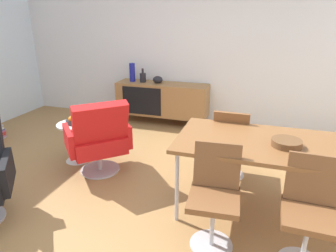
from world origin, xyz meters
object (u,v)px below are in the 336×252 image
wooden_bowl_on_table (286,143)px  side_table_round (76,138)px  vase_sculptural_dark (158,80)px  dining_chair_back_left (231,141)px  vase_cobalt (143,77)px  dining_chair_front_right (310,210)px  sideboard (162,99)px  dining_chair_front_left (215,193)px  lounge_chair_red (99,137)px  fruit_bowl (74,121)px  dining_table (265,146)px  vase_ceramic_small (132,72)px

wooden_bowl_on_table → side_table_round: (-2.49, 0.44, -0.45)m
vase_sculptural_dark → dining_chair_back_left: bearing=-47.5°
vase_cobalt → dining_chair_front_right: bearing=-48.0°
sideboard → vase_cobalt: bearing=179.7°
vase_cobalt → dining_chair_front_right: 3.64m
vase_sculptural_dark → dining_chair_front_left: size_ratio=0.20×
vase_sculptural_dark → dining_chair_front_left: 3.07m
dining_chair_front_right → lounge_chair_red: size_ratio=0.90×
vase_sculptural_dark → fruit_bowl: vase_sculptural_dark is taller
vase_cobalt → dining_chair_back_left: vase_cobalt is taller
vase_cobalt → fruit_bowl: bearing=-98.1°
sideboard → vase_cobalt: 0.51m
vase_cobalt → dining_table: vase_cobalt is taller
sideboard → fruit_bowl: 1.84m
dining_table → side_table_round: 2.38m
side_table_round → sideboard: bearing=70.9°
wooden_bowl_on_table → lounge_chair_red: lounge_chair_red is taller
vase_ceramic_small → dining_chair_front_left: size_ratio=0.37×
wooden_bowl_on_table → fruit_bowl: size_ratio=1.30×
vase_sculptural_dark → vase_ceramic_small: bearing=180.0°
vase_ceramic_small → dining_chair_front_left: 3.33m
dining_chair_back_left → dining_chair_front_left: 1.12m
dining_chair_front_right → vase_ceramic_small: bearing=134.2°
dining_chair_front_left → vase_sculptural_dark: bearing=118.1°
vase_ceramic_small → dining_chair_back_left: (1.92, -1.57, -0.41)m
lounge_chair_red → side_table_round: (-0.47, 0.20, -0.15)m
vase_sculptural_dark → dining_table: 2.79m
dining_table → fruit_bowl: (-2.32, 0.39, -0.14)m
vase_ceramic_small → wooden_bowl_on_table: size_ratio=1.23×
vase_cobalt → dining_chair_front_left: (1.72, -2.69, -0.34)m
fruit_bowl → vase_cobalt: bearing=81.9°
vase_cobalt → vase_sculptural_dark: (0.28, 0.00, -0.02)m
vase_cobalt → side_table_round: 1.82m
vase_sculptural_dark → wooden_bowl_on_table: 2.94m
vase_sculptural_dark → fruit_bowl: (-0.52, -1.74, -0.22)m
vase_sculptural_dark → dining_chair_front_right: (2.15, -2.69, -0.31)m
vase_ceramic_small → wooden_bowl_on_table: bearing=-41.7°
dining_chair_front_right → lounge_chair_red: 2.33m
sideboard → dining_chair_front_right: (2.07, -2.69, 0.03)m
dining_chair_front_right → fruit_bowl: dining_chair_front_right is taller
wooden_bowl_on_table → side_table_round: 2.57m
dining_chair_back_left → fruit_bowl: (-1.97, -0.16, 0.09)m
vase_sculptural_dark → dining_chair_front_right: dining_chair_front_right is taller
vase_ceramic_small → side_table_round: bearing=-91.6°
dining_chair_front_left → lounge_chair_red: size_ratio=0.90×
vase_ceramic_small → dining_chair_front_left: vase_ceramic_small is taller
side_table_round → dining_chair_back_left: bearing=4.7°
side_table_round → wooden_bowl_on_table: bearing=-10.1°
lounge_chair_red → vase_cobalt: bearing=96.5°
sideboard → fruit_bowl: (-0.60, -1.74, 0.12)m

